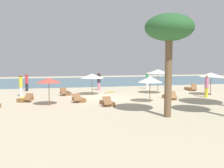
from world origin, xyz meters
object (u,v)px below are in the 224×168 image
object	(u,v)px
umbrella_0	(49,80)
person_4	(99,81)
umbrella_1	(150,79)
lounger_2	(26,99)
person_1	(27,82)
palm_3	(169,30)
umbrella_4	(158,71)
umbrella_2	(211,75)
lounger_6	(190,89)
lounger_5	(79,99)
person_3	(21,85)
surfboard	(110,92)
umbrella_3	(92,76)
person_2	(147,80)
lounger_3	(65,93)
lounger_0	(170,97)
person_0	(207,86)
lounger_1	(107,103)

from	to	relation	value
umbrella_0	person_4	distance (m)	9.63
umbrella_1	lounger_2	xyz separation A→B (m)	(-9.31, 2.54, -1.57)
person_1	palm_3	bearing A→B (deg)	-57.67
umbrella_4	palm_3	xyz separation A→B (m)	(-3.41, -9.44, 2.70)
umbrella_2	lounger_6	size ratio (longest dim) A/B	1.29
lounger_5	lounger_6	distance (m)	13.10
person_3	person_4	distance (m)	8.15
umbrella_0	lounger_6	xyz separation A→B (m)	(14.43, 5.92, -1.62)
lounger_2	surfboard	world-z (taller)	lounger_2
umbrella_3	palm_3	size ratio (longest dim) A/B	0.38
person_2	palm_3	world-z (taller)	palm_3
umbrella_4	lounger_5	world-z (taller)	umbrella_4
surfboard	person_1	bearing A→B (deg)	160.58
lounger_2	lounger_6	bearing A→B (deg)	12.48
umbrella_0	palm_3	distance (m)	8.94
person_3	umbrella_2	bearing A→B (deg)	-9.54
person_3	person_1	bearing A→B (deg)	89.13
person_1	lounger_2	bearing A→B (deg)	-84.89
umbrella_3	person_4	world-z (taller)	umbrella_3
umbrella_4	lounger_5	xyz separation A→B (m)	(-7.82, -2.99, -1.95)
lounger_3	person_1	bearing A→B (deg)	134.81
lounger_2	person_4	distance (m)	9.03
lounger_0	person_0	size ratio (longest dim) A/B	0.88
person_0	palm_3	xyz separation A→B (m)	(-6.52, -6.22, 3.85)
lounger_6	person_2	distance (m)	4.69
palm_3	surfboard	size ratio (longest dim) A/B	3.60
person_3	person_4	size ratio (longest dim) A/B	1.01
umbrella_0	surfboard	size ratio (longest dim) A/B	1.23
lounger_0	palm_3	size ratio (longest dim) A/B	0.29
person_1	person_2	size ratio (longest dim) A/B	0.97
umbrella_1	person_0	world-z (taller)	umbrella_1
umbrella_4	surfboard	size ratio (longest dim) A/B	1.46
lounger_1	palm_3	xyz separation A→B (m)	(2.59, -4.39, 4.65)
lounger_1	lounger_6	world-z (taller)	lounger_6
lounger_1	lounger_6	distance (m)	12.39
lounger_3	palm_3	world-z (taller)	palm_3
umbrella_3	surfboard	world-z (taller)	umbrella_3
umbrella_0	lounger_0	distance (m)	9.83
lounger_5	person_2	size ratio (longest dim) A/B	0.94
umbrella_3	person_1	distance (m)	7.62
umbrella_3	person_4	bearing A→B (deg)	70.40
umbrella_0	palm_3	world-z (taller)	palm_3
umbrella_1	surfboard	size ratio (longest dim) A/B	1.24
umbrella_3	person_2	bearing A→B (deg)	27.71
person_0	person_2	xyz separation A→B (m)	(-2.69, 7.23, 0.01)
umbrella_3	surfboard	xyz separation A→B (m)	(1.98, 1.49, -1.72)
lounger_0	lounger_2	bearing A→B (deg)	172.91
lounger_3	umbrella_0	bearing A→B (deg)	-104.15
lounger_0	lounger_6	bearing A→B (deg)	46.48
surfboard	lounger_3	bearing A→B (deg)	-168.09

